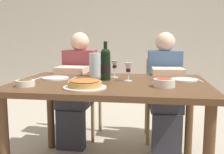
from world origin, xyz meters
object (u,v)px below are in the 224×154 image
(wine_glass_right_diner, at_px, (114,65))
(olive_bowl, at_px, (25,82))
(water_pitcher, at_px, (96,66))
(baked_tart, at_px, (85,84))
(wine_bottle, at_px, (106,64))
(dining_table, at_px, (110,93))
(dinner_plate_left_setting, at_px, (184,80))
(salad_bowl, at_px, (164,82))
(chair_right, at_px, (163,93))
(chair_left, at_px, (84,91))
(wine_glass_left_diner, at_px, (128,69))
(dinner_plate_right_setting, at_px, (55,78))
(diner_right, at_px, (165,86))
(diner_left, at_px, (77,84))

(wine_glass_right_diner, bearing_deg, olive_bowl, -138.17)
(water_pitcher, relative_size, baked_tart, 0.70)
(baked_tart, bearing_deg, wine_bottle, 77.44)
(dining_table, relative_size, dinner_plate_left_setting, 6.94)
(salad_bowl, bearing_deg, water_pitcher, 143.06)
(salad_bowl, bearing_deg, chair_right, 87.86)
(baked_tart, height_order, dinner_plate_left_setting, baked_tart)
(olive_bowl, bearing_deg, dining_table, 25.66)
(olive_bowl, distance_m, chair_left, 1.19)
(wine_bottle, height_order, chair_right, wine_bottle)
(water_pitcher, xyz_separation_m, dinner_plate_left_setting, (0.75, -0.12, -0.09))
(baked_tart, xyz_separation_m, chair_left, (-0.31, 1.16, -0.29))
(water_pitcher, height_order, wine_glass_right_diner, water_pitcher)
(olive_bowl, bearing_deg, wine_glass_left_diner, 25.39)
(dinner_plate_right_setting, bearing_deg, chair_left, 87.57)
(chair_left, bearing_deg, dinner_plate_left_setting, 147.11)
(dinner_plate_left_setting, bearing_deg, water_pitcher, 171.07)
(wine_glass_left_diner, relative_size, dinner_plate_right_setting, 0.66)
(dining_table, height_order, salad_bowl, salad_bowl)
(dinner_plate_right_setting, distance_m, diner_right, 1.11)
(chair_right, bearing_deg, wine_bottle, 54.85)
(wine_bottle, relative_size, dinner_plate_right_setting, 1.41)
(wine_glass_right_diner, height_order, chair_right, wine_glass_right_diner)
(salad_bowl, bearing_deg, diner_left, 137.24)
(dining_table, relative_size, wine_glass_right_diner, 10.11)
(salad_bowl, height_order, chair_left, chair_left)
(diner_right, bearing_deg, salad_bowl, 82.71)
(wine_glass_left_diner, distance_m, chair_right, 0.96)
(wine_glass_right_diner, bearing_deg, water_pitcher, 163.89)
(water_pitcher, height_order, diner_right, diner_right)
(diner_left, bearing_deg, olive_bowl, 84.73)
(baked_tart, bearing_deg, wine_glass_left_diner, 51.92)
(dining_table, xyz_separation_m, diner_right, (0.46, 0.66, -0.05))
(wine_bottle, xyz_separation_m, diner_right, (0.51, 0.58, -0.27))
(wine_bottle, distance_m, dinner_plate_right_setting, 0.45)
(wine_glass_left_diner, bearing_deg, wine_glass_right_diner, 128.99)
(dinner_plate_right_setting, xyz_separation_m, chair_left, (0.03, 0.79, -0.27))
(wine_bottle, distance_m, wine_glass_right_diner, 0.16)
(olive_bowl, height_order, dinner_plate_left_setting, olive_bowl)
(wine_bottle, relative_size, baked_tart, 1.05)
(dining_table, relative_size, chair_left, 1.72)
(dinner_plate_left_setting, distance_m, diner_right, 0.53)
(wine_bottle, height_order, wine_glass_left_diner, wine_bottle)
(wine_bottle, relative_size, diner_left, 0.27)
(wine_bottle, xyz_separation_m, chair_right, (0.50, 0.81, -0.39))
(chair_left, xyz_separation_m, chair_right, (0.89, 0.02, 0.00))
(dining_table, xyz_separation_m, olive_bowl, (-0.57, -0.27, 0.12))
(dining_table, bearing_deg, salad_bowl, -20.95)
(olive_bowl, height_order, diner_left, diner_left)
(dining_table, relative_size, wine_bottle, 4.80)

